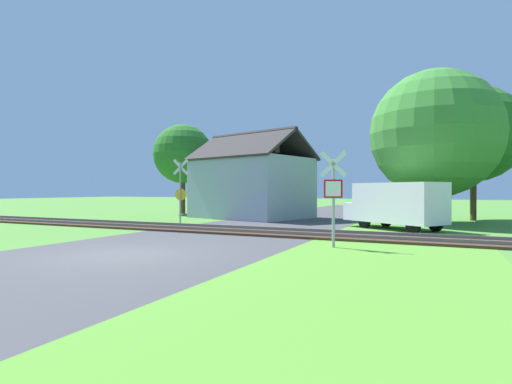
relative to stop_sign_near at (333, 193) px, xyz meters
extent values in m
plane|color=#4C8433|center=(-5.15, -4.04, -1.81)|extent=(160.00, 160.00, 0.00)
cube|color=#424244|center=(-5.15, -2.04, -1.80)|extent=(7.95, 80.00, 0.01)
cube|color=#54912D|center=(1.83, -6.04, -1.80)|extent=(6.00, 20.00, 0.01)
cube|color=#422D1E|center=(-5.15, 2.98, -1.76)|extent=(60.00, 2.60, 0.10)
cube|color=slate|center=(-5.15, 3.70, -1.65)|extent=(60.00, 0.08, 0.12)
cube|color=slate|center=(-5.15, 2.27, -1.65)|extent=(60.00, 0.08, 0.12)
cylinder|color=#9E9EA5|center=(0.00, 0.03, -0.36)|extent=(0.10, 0.10, 2.89)
cube|color=red|center=(0.01, -0.03, 0.13)|extent=(0.60, 0.12, 0.60)
cube|color=white|center=(0.01, -0.06, 0.13)|extent=(0.49, 0.09, 0.49)
cube|color=white|center=(0.01, -0.03, 0.94)|extent=(0.87, 0.17, 0.88)
cube|color=white|center=(0.01, -0.03, 0.94)|extent=(0.87, 0.17, 0.88)
cylinder|color=#9E9EA5|center=(-9.76, 5.13, -0.10)|extent=(0.09, 0.09, 3.41)
cube|color=white|center=(-9.77, 5.18, 1.36)|extent=(0.86, 0.22, 0.88)
cube|color=white|center=(-9.77, 5.18, 1.36)|extent=(0.86, 0.22, 0.88)
cylinder|color=yellow|center=(-9.77, 5.19, -0.16)|extent=(0.63, 0.17, 0.64)
cube|color=#99A3B7|center=(-8.61, 11.81, 0.22)|extent=(8.26, 7.15, 4.04)
cube|color=#332D2D|center=(-8.97, 10.48, 3.10)|extent=(7.98, 4.93, 2.04)
cube|color=#332D2D|center=(-8.26, 13.14, 3.10)|extent=(7.98, 4.93, 2.04)
cube|color=brown|center=(-6.73, 11.31, 3.10)|extent=(0.61, 0.61, 1.10)
cylinder|color=#513823|center=(5.02, 15.19, -0.23)|extent=(0.36, 0.36, 3.14)
sphere|color=#286B23|center=(5.02, 15.19, 3.55)|extent=(5.90, 5.90, 5.90)
cylinder|color=#513823|center=(-15.62, 13.64, -0.29)|extent=(0.39, 0.39, 3.04)
sphere|color=#286B23|center=(-15.62, 13.64, 3.00)|extent=(4.72, 4.72, 4.72)
cylinder|color=#513823|center=(2.90, 11.56, -0.62)|extent=(0.31, 0.31, 2.38)
sphere|color=#3D8433|center=(2.90, 11.56, 3.24)|extent=(7.12, 7.12, 7.12)
cube|color=white|center=(1.36, 7.19, -0.52)|extent=(4.54, 3.93, 1.90)
cube|color=white|center=(-0.67, 8.56, -1.02)|extent=(1.59, 1.89, 0.90)
cube|color=#19232D|center=(-0.36, 8.35, -0.18)|extent=(0.94, 1.36, 0.85)
cube|color=navy|center=(1.90, 7.98, -0.85)|extent=(3.13, 2.13, 0.16)
cylinder|color=black|center=(0.62, 8.63, -1.47)|extent=(0.66, 0.53, 0.68)
cylinder|color=black|center=(-0.26, 7.34, -1.47)|extent=(0.66, 0.53, 0.68)
cylinder|color=black|center=(2.98, 7.03, -1.47)|extent=(0.66, 0.53, 0.68)
cylinder|color=black|center=(2.10, 5.74, -1.47)|extent=(0.66, 0.53, 0.68)
camera|label=1|loc=(3.20, -12.92, 0.08)|focal=28.00mm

